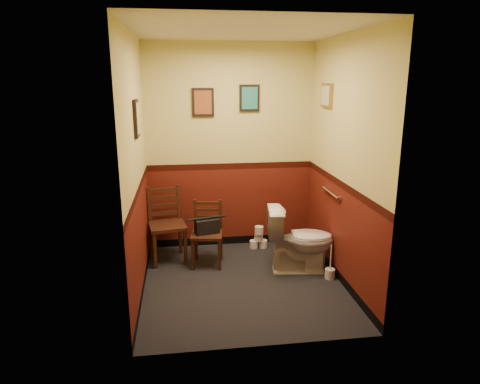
% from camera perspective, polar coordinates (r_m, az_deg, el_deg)
% --- Properties ---
extents(floor, '(2.20, 2.40, 0.00)m').
position_cam_1_polar(floor, '(4.96, 0.40, -11.99)').
color(floor, black).
rests_on(floor, ground).
extents(ceiling, '(2.20, 2.40, 0.00)m').
position_cam_1_polar(ceiling, '(4.45, 0.46, 20.80)').
color(ceiling, silver).
rests_on(ceiling, ground).
extents(wall_back, '(2.20, 0.00, 2.70)m').
position_cam_1_polar(wall_back, '(5.69, -1.30, 5.85)').
color(wall_back, '#58180F').
rests_on(wall_back, ground).
extents(wall_front, '(2.20, 0.00, 2.70)m').
position_cam_1_polar(wall_front, '(3.36, 3.34, -0.50)').
color(wall_front, '#58180F').
rests_on(wall_front, ground).
extents(wall_left, '(0.00, 2.40, 2.70)m').
position_cam_1_polar(wall_left, '(4.49, -13.61, 3.02)').
color(wall_left, '#58180F').
rests_on(wall_left, ground).
extents(wall_right, '(0.00, 2.40, 2.70)m').
position_cam_1_polar(wall_right, '(4.79, 13.59, 3.74)').
color(wall_right, '#58180F').
rests_on(wall_right, ground).
extents(grab_bar, '(0.05, 0.56, 0.06)m').
position_cam_1_polar(grab_bar, '(5.10, 12.00, -0.13)').
color(grab_bar, silver).
rests_on(grab_bar, wall_right).
extents(framed_print_back_a, '(0.28, 0.04, 0.36)m').
position_cam_1_polar(framed_print_back_a, '(5.57, -4.97, 11.82)').
color(framed_print_back_a, black).
rests_on(framed_print_back_a, wall_back).
extents(framed_print_back_b, '(0.26, 0.04, 0.34)m').
position_cam_1_polar(framed_print_back_b, '(5.63, 1.27, 12.41)').
color(framed_print_back_b, black).
rests_on(framed_print_back_b, wall_back).
extents(framed_print_left, '(0.04, 0.30, 0.38)m').
position_cam_1_polar(framed_print_left, '(4.52, -13.62, 9.51)').
color(framed_print_left, black).
rests_on(framed_print_left, wall_left).
extents(framed_print_right, '(0.04, 0.34, 0.28)m').
position_cam_1_polar(framed_print_right, '(5.27, 11.46, 12.51)').
color(framed_print_right, olive).
rests_on(framed_print_right, wall_right).
extents(toilet, '(0.84, 0.53, 0.77)m').
position_cam_1_polar(toilet, '(5.16, 8.01, -6.35)').
color(toilet, white).
rests_on(toilet, floor).
extents(toilet_brush, '(0.12, 0.12, 0.41)m').
position_cam_1_polar(toilet_brush, '(5.14, 11.90, -10.51)').
color(toilet_brush, silver).
rests_on(toilet_brush, floor).
extents(chair_left, '(0.51, 0.51, 0.93)m').
position_cam_1_polar(chair_left, '(5.46, -9.74, -4.29)').
color(chair_left, '#3D1E12').
rests_on(chair_left, floor).
extents(chair_right, '(0.42, 0.42, 0.79)m').
position_cam_1_polar(chair_right, '(5.30, -4.39, -5.52)').
color(chair_right, '#3D1E12').
rests_on(chair_right, floor).
extents(handbag, '(0.31, 0.21, 0.21)m').
position_cam_1_polar(handbag, '(5.23, -4.45, -4.55)').
color(handbag, black).
rests_on(handbag, chair_right).
extents(tp_stack, '(0.24, 0.15, 0.32)m').
position_cam_1_polar(tp_stack, '(5.86, 2.50, -6.26)').
color(tp_stack, silver).
rests_on(tp_stack, floor).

